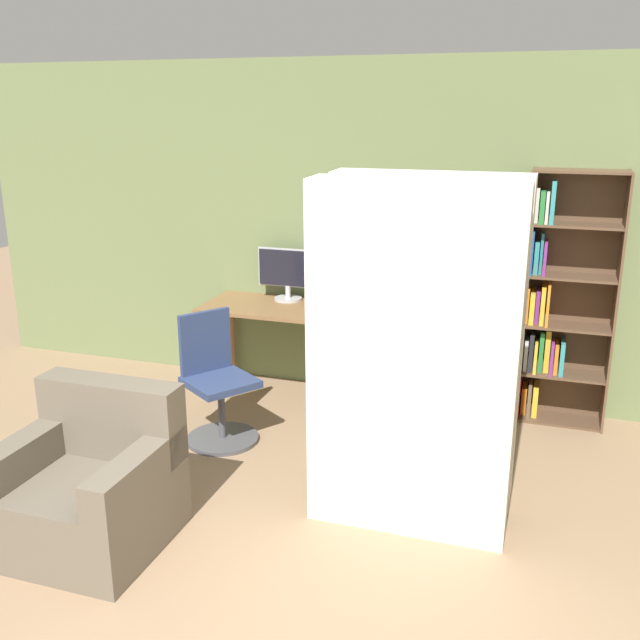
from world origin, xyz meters
name	(u,v)px	position (x,y,z in m)	size (l,w,h in m)	color
wall_back	(419,235)	(0.00, 3.36, 1.35)	(8.00, 0.06, 2.70)	#6B7A4C
desk	(287,318)	(-0.99, 3.00, 0.67)	(1.37, 0.66, 0.77)	brown
monitor	(288,272)	(-1.05, 3.20, 1.01)	(0.52, 0.23, 0.43)	#B7B7BC
office_chair	(217,390)	(-1.18, 2.08, 0.38)	(0.61, 0.61, 0.93)	#4C4C51
bookshelf	(557,306)	(1.08, 3.21, 0.90)	(0.66, 0.32, 1.90)	brown
mattress_near	(412,365)	(0.35, 1.38, 0.99)	(1.12, 0.30, 1.98)	silver
mattress_far	(426,342)	(0.35, 1.80, 0.99)	(1.12, 0.29, 1.98)	silver
armchair	(91,486)	(-1.29, 0.73, 0.32)	(0.85, 0.80, 0.85)	#665B4C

